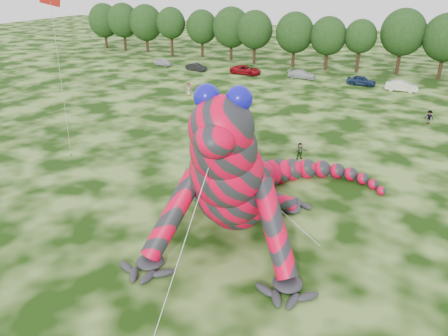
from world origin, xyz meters
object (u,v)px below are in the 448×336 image
tree_1 (124,27)px  tree_3 (171,32)px  car_3 (302,74)px  tree_2 (146,28)px  car_0 (163,62)px  car_1 (196,67)px  tree_8 (328,44)px  tree_4 (202,33)px  tree_5 (231,34)px  car_4 (361,81)px  car_2 (246,70)px  spectator_2 (429,117)px  spectator_4 (189,89)px  spectator_5 (300,151)px  spectator_1 (215,109)px  tree_0 (105,26)px  tree_9 (359,46)px  car_5 (402,86)px  tree_6 (255,37)px  inflatable_gecko (242,147)px  tree_7 (294,40)px  tree_11 (445,46)px  tree_10 (402,42)px  flying_kite (52,12)px

tree_1 → tree_3: (12.64, -0.98, -0.18)m
tree_3 → car_3: size_ratio=2.10×
tree_2 → car_0: bearing=-44.3°
car_1 → tree_8: bearing=-55.0°
tree_4 → tree_5: tree_5 is taller
tree_2 → car_4: 47.91m
car_2 → spectator_2: size_ratio=3.33×
tree_1 → spectator_4: (31.68, -26.64, -4.02)m
spectator_5 → spectator_1: size_ratio=0.82×
car_1 → spectator_2: bearing=-103.3°
tree_5 → spectator_4: tree_5 is taller
tree_0 → tree_9: bearing=-1.9°
spectator_5 → spectator_1: (-12.74, 7.80, 0.17)m
tree_5 → car_2: bearing=-53.8°
car_5 → tree_1: bearing=77.7°
spectator_2 → tree_6: bearing=160.0°
inflatable_gecko → spectator_1: 23.54m
tree_7 → spectator_5: size_ratio=6.07×
tree_11 → car_5: (-4.43, -11.18, -4.30)m
tree_0 → car_3: size_ratio=2.11×
tree_3 → spectator_4: size_ratio=5.37×
tree_3 → tree_8: (31.50, -0.08, -0.25)m
tree_10 → car_2: size_ratio=1.99×
car_5 → spectator_5: size_ratio=2.85×
car_2 → car_5: 24.51m
car_3 → car_4: bearing=-94.6°
inflatable_gecko → spectator_4: size_ratio=11.96×
tree_5 → spectator_4: (6.45, -27.02, -4.02)m
tree_0 → tree_9: (55.62, -1.89, -0.42)m
tree_0 → tree_2: bearing=-2.3°
inflatable_gecko → tree_1: size_ratio=2.14×
flying_kite → tree_7: 52.27m
flying_kite → tree_0: bearing=128.1°
tree_2 → car_3: tree_2 is taller
tree_2 → tree_10: size_ratio=0.92×
tree_5 → tree_6: bearing=-17.5°
tree_1 → car_4: tree_1 is taller
car_1 → spectator_1: 26.67m
tree_4 → car_1: size_ratio=2.39×
tree_4 → car_1: (5.65, -12.39, -3.90)m
car_1 → car_3: size_ratio=0.84×
spectator_1 → spectator_5: bearing=60.3°
inflatable_gecko → spectator_4: 33.67m
car_5 → spectator_2: bearing=-164.6°
spectator_2 → tree_2: bearing=172.8°
tree_9 → tree_4: bearing=177.5°
car_3 → spectator_2: size_ratio=2.84×
tree_9 → tree_5: bearing=177.4°
tree_4 → spectator_1: size_ratio=4.77×
car_1 → spectator_4: size_ratio=2.16×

